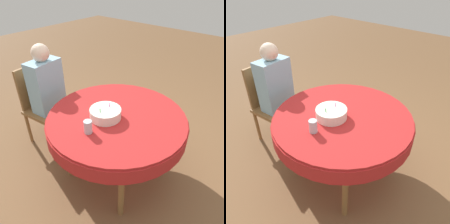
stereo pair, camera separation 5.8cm
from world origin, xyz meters
TOP-DOWN VIEW (x-y plane):
  - ground_plane at (0.00, 0.00)m, footprint 12.00×12.00m
  - dining_table at (0.00, 0.00)m, footprint 1.22×1.22m
  - chair at (-0.09, 0.99)m, footprint 0.51×0.51m
  - person at (-0.07, 0.89)m, footprint 0.37×0.33m
  - birthday_cake at (-0.08, 0.05)m, footprint 0.27×0.27m
  - drinking_glass at (-0.32, 0.02)m, footprint 0.07×0.07m

SIDE VIEW (x-z plane):
  - ground_plane at x=0.00m, z-range 0.00..0.00m
  - chair at x=-0.09m, z-range 0.03..0.93m
  - dining_table at x=0.00m, z-range 0.27..0.97m
  - person at x=-0.07m, z-range 0.10..1.27m
  - birthday_cake at x=-0.08m, z-range 0.69..0.81m
  - drinking_glass at x=-0.32m, z-range 0.70..0.81m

